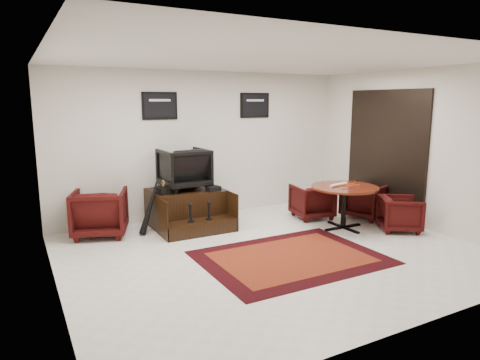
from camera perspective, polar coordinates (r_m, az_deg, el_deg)
name	(u,v)px	position (r m, az deg, el deg)	size (l,w,h in m)	color
ground	(274,252)	(6.53, 4.51, -9.54)	(6.00, 6.00, 0.00)	white
room_shell	(294,132)	(6.49, 7.20, 6.43)	(6.02, 5.02, 2.81)	silver
area_rug	(291,257)	(6.33, 6.80, -10.21)	(2.56, 1.92, 0.01)	black
shine_podium	(188,209)	(7.81, -6.99, -3.92)	(1.28, 1.32, 0.66)	black
shine_chair	(184,167)	(7.78, -7.49, 1.79)	(0.80, 0.75, 0.82)	black
shoes_pair	(163,190)	(7.52, -10.20, -1.37)	(0.26, 0.32, 0.11)	black
polish_kit	(213,189)	(7.62, -3.57, -1.16)	(0.24, 0.16, 0.08)	black
umbrella_black	(149,208)	(7.39, -11.98, -3.63)	(0.34, 0.13, 0.92)	black
umbrella_hooked	(149,208)	(7.52, -12.00, -3.62)	(0.32, 0.12, 0.86)	black
armchair_side	(100,210)	(7.55, -18.18, -3.85)	(0.85, 0.79, 0.87)	black
meeting_table	(345,191)	(7.74, 13.77, -1.49)	(1.16, 1.16, 0.76)	#4A130A
table_chair_back	(312,200)	(8.39, 9.58, -2.59)	(0.70, 0.65, 0.72)	black
table_chair_window	(365,199)	(8.63, 16.28, -2.42)	(0.72, 0.68, 0.74)	black
table_chair_corner	(400,212)	(7.96, 20.57, -4.02)	(0.65, 0.61, 0.67)	black
paper_roll	(338,185)	(7.71, 13.00, -0.61)	(0.05, 0.05, 0.42)	silver
table_clutter	(348,186)	(7.75, 14.17, -0.75)	(0.57, 0.32, 0.01)	#DF490C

